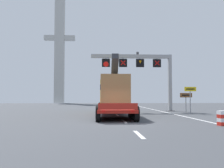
{
  "coord_description": "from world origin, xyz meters",
  "views": [
    {
      "loc": [
        -1.51,
        -17.89,
        1.73
      ],
      "look_at": [
        0.07,
        9.9,
        3.13
      ],
      "focal_mm": 41.57,
      "sensor_mm": 36.0,
      "label": 1
    }
  ],
  "objects_px": {
    "heavy_haul_truck_red": "(113,94)",
    "tourist_info_sign_brown": "(186,98)",
    "overhead_lane_gantry": "(143,66)",
    "exit_sign_yellow": "(190,94)",
    "bridge_pylon_distant": "(60,49)"
  },
  "relations": [
    {
      "from": "tourist_info_sign_brown",
      "to": "bridge_pylon_distant",
      "type": "xyz_separation_m",
      "value": [
        -21.17,
        47.93,
        14.22
      ]
    },
    {
      "from": "exit_sign_yellow",
      "to": "tourist_info_sign_brown",
      "type": "height_order",
      "value": "exit_sign_yellow"
    },
    {
      "from": "overhead_lane_gantry",
      "to": "tourist_info_sign_brown",
      "type": "bearing_deg",
      "value": -32.91
    },
    {
      "from": "exit_sign_yellow",
      "to": "bridge_pylon_distant",
      "type": "xyz_separation_m",
      "value": [
        -20.92,
        49.95,
        13.83
      ]
    },
    {
      "from": "overhead_lane_gantry",
      "to": "bridge_pylon_distant",
      "type": "distance_m",
      "value": 49.18
    },
    {
      "from": "overhead_lane_gantry",
      "to": "exit_sign_yellow",
      "type": "xyz_separation_m",
      "value": [
        4.16,
        -4.87,
        -3.53
      ]
    },
    {
      "from": "overhead_lane_gantry",
      "to": "bridge_pylon_distant",
      "type": "bearing_deg",
      "value": 110.4
    },
    {
      "from": "tourist_info_sign_brown",
      "to": "bridge_pylon_distant",
      "type": "relative_size",
      "value": 0.07
    },
    {
      "from": "overhead_lane_gantry",
      "to": "exit_sign_yellow",
      "type": "distance_m",
      "value": 7.32
    },
    {
      "from": "heavy_haul_truck_red",
      "to": "exit_sign_yellow",
      "type": "relative_size",
      "value": 5.06
    },
    {
      "from": "heavy_haul_truck_red",
      "to": "overhead_lane_gantry",
      "type": "bearing_deg",
      "value": 56.27
    },
    {
      "from": "tourist_info_sign_brown",
      "to": "bridge_pylon_distant",
      "type": "distance_m",
      "value": 54.29
    },
    {
      "from": "heavy_haul_truck_red",
      "to": "tourist_info_sign_brown",
      "type": "bearing_deg",
      "value": 20.67
    },
    {
      "from": "overhead_lane_gantry",
      "to": "exit_sign_yellow",
      "type": "relative_size",
      "value": 3.66
    },
    {
      "from": "exit_sign_yellow",
      "to": "overhead_lane_gantry",
      "type": "bearing_deg",
      "value": 130.52
    }
  ]
}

